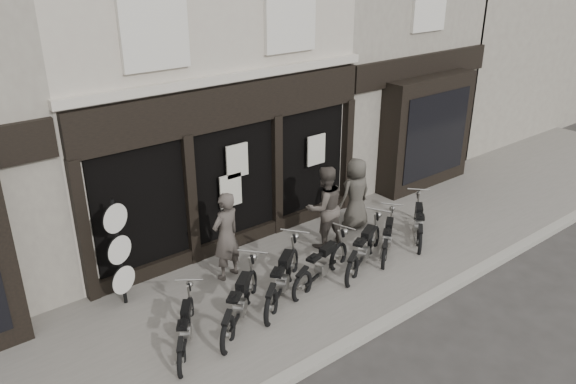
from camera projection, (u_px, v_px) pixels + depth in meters
ground_plane at (320, 306)px, 11.11m from camera, size 90.00×90.00×0.00m
pavement at (292, 284)px, 11.73m from camera, size 30.00×4.20×0.12m
kerb at (366, 334)px, 10.19m from camera, size 30.00×0.25×0.13m
central_building at (163, 56)px, 13.74m from camera, size 7.30×6.22×8.34m
neighbour_right at (350, 35)px, 17.36m from camera, size 5.60×6.73×8.34m
filler_right at (496, 15)px, 22.08m from camera, size 11.00×6.00×8.20m
motorcycle_0 at (186, 331)px, 9.78m from camera, size 1.30×1.65×0.91m
motorcycle_1 at (240, 306)px, 10.38m from camera, size 1.85×1.62×1.06m
motorcycle_2 at (283, 282)px, 11.12m from camera, size 1.96×1.58×1.09m
motorcycle_3 at (322, 268)px, 11.66m from camera, size 2.04×0.89×1.01m
motorcycle_4 at (364, 252)px, 12.22m from camera, size 2.04×1.24×1.06m
motorcycle_5 at (388, 240)px, 12.84m from camera, size 1.65×1.34×0.92m
motorcycle_6 at (418, 225)px, 13.48m from camera, size 1.67×1.53×0.98m
man_left at (226, 236)px, 11.50m from camera, size 0.78×0.60×1.92m
man_centre at (324, 207)px, 12.75m from camera, size 1.06×0.89×1.96m
man_right at (356, 193)px, 13.69m from camera, size 0.89×0.59×1.78m
advert_sign_post at (120, 258)px, 10.58m from camera, size 0.54×0.36×2.33m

